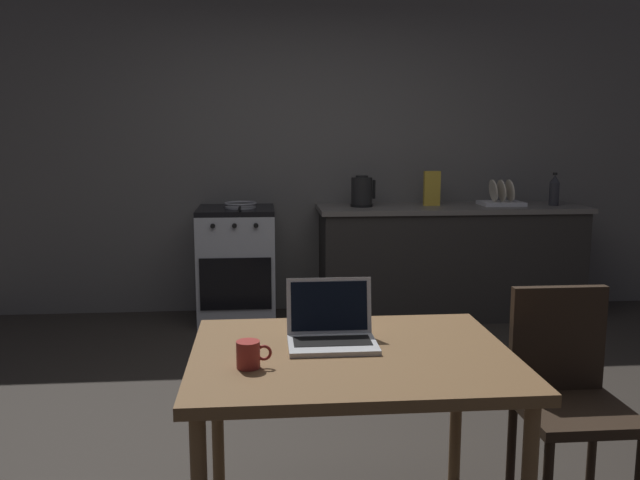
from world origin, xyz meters
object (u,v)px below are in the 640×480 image
Objects in this scene: coffee_mug at (249,354)px; stove_oven at (237,264)px; chair at (567,389)px; dish_rack at (501,199)px; dining_table at (351,371)px; electric_kettle at (362,192)px; bottle at (554,190)px; laptop at (331,332)px; cereal_box at (432,188)px; frying_pan at (240,205)px.

stove_oven is at bearing 92.93° from coffee_mug.
chair is 3.04m from dish_rack.
dining_table is 4.55× the size of electric_kettle.
stove_oven reaches higher than dining_table.
dining_table is 9.65× the size of coffee_mug.
chair is 3.39× the size of bottle.
stove_oven is 1.01× the size of chair.
electric_kettle is 0.73× the size of dish_rack.
chair is (1.37, -2.91, 0.07)m from stove_oven.
stove_oven is 2.97m from laptop.
coffee_mug is at bearing -114.12° from cereal_box.
dining_table is at bearing -124.75° from bottle.
chair is 1.26m from coffee_mug.
cereal_box reaches higher than chair.
stove_oven is at bearing 86.85° from laptop.
dining_table is 3.03m from frying_pan.
cereal_box is 0.82× the size of dish_rack.
frying_pan is at bearing -178.20° from cereal_box.
stove_oven is 2.84× the size of laptop.
dining_table is at bearing -99.13° from electric_kettle.
dish_rack is (1.99, 3.14, 0.18)m from coffee_mug.
chair is 3.20m from frying_pan.
cereal_box is (0.21, 2.93, 0.53)m from chair.
laptop is 0.74× the size of frying_pan.
cereal_box is at bearing 178.01° from dish_rack.
dining_table is 3.62m from bottle.
dish_rack is at bearing 82.05° from chair.
bottle is 0.95× the size of cereal_box.
stove_oven is 2.12× the size of frying_pan.
cereal_box is at bearing 1.80° from frying_pan.
bottle reaches higher than stove_oven.
coffee_mug is (-2.41, -3.09, -0.26)m from bottle.
bottle is at bearing 74.29° from chair.
laptop is at bearing 123.98° from dining_table.
chair is at bearing -11.62° from laptop.
laptop is 0.94× the size of dish_rack.
electric_kettle reaches higher than chair.
electric_kettle is (-0.37, 2.91, 0.51)m from chair.
laptop is at bearing -126.43° from bottle.
electric_kettle is at bearing 0.14° from stove_oven.
stove_oven is 2.21m from dish_rack.
chair is 3.14m from bottle.
dish_rack is (2.15, 0.00, 0.50)m from stove_oven.
coffee_mug is (-1.21, -0.23, 0.25)m from chair.
stove_oven is at bearing 178.94° from bottle.
electric_kettle reaches higher than coffee_mug.
cereal_box is at bearing 0.82° from stove_oven.
electric_kettle is at bearing 80.87° from dining_table.
stove_oven is 3.65× the size of electric_kettle.
stove_oven is 1.69m from cereal_box.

